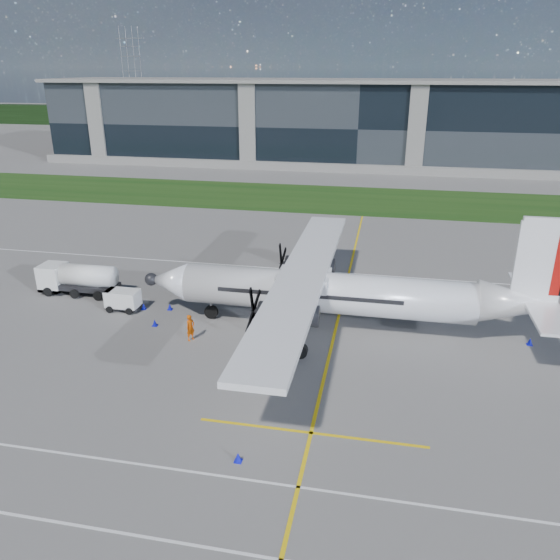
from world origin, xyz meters
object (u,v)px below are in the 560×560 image
baggage_tug (123,300)px  safety_cone_nose_stbd (170,307)px  pylon_west (132,76)px  ground_crew_person (190,326)px  safety_cone_nose_port (155,323)px  safety_cone_portwing (238,457)px  turboprop_aircraft (342,271)px  fuel_tanker_truck (73,279)px  safety_cone_fwd (144,306)px  safety_cone_tail (530,342)px

baggage_tug → safety_cone_nose_stbd: bearing=11.6°
pylon_west → ground_crew_person: pylon_west is taller
safety_cone_nose_stbd → safety_cone_nose_port: bearing=-89.8°
safety_cone_nose_port → safety_cone_portwing: bearing=-52.7°
pylon_west → safety_cone_nose_port: (69.92, -145.79, -14.75)m
pylon_west → safety_cone_portwing: 178.42m
safety_cone_portwing → safety_cone_nose_port: (-9.95, 13.07, 0.00)m
pylon_west → turboprop_aircraft: pylon_west is taller
safety_cone_portwing → safety_cone_nose_stbd: same height
fuel_tanker_truck → safety_cone_nose_stbd: (9.09, -1.57, -1.05)m
turboprop_aircraft → safety_cone_nose_port: bearing=-171.1°
safety_cone_fwd → safety_cone_nose_stbd: size_ratio=1.00×
safety_cone_fwd → pylon_west: bearing=115.4°
fuel_tanker_truck → safety_cone_portwing: 25.94m
pylon_west → baggage_tug: bearing=-65.2°
pylon_west → ground_crew_person: (73.30, -147.37, -13.92)m
safety_cone_nose_port → safety_cone_fwd: size_ratio=1.00×
safety_cone_fwd → safety_cone_nose_stbd: bearing=9.2°
pylon_west → safety_cone_nose_port: pylon_west is taller
ground_crew_person → safety_cone_nose_stbd: ground_crew_person is taller
pylon_west → turboprop_aircraft: bearing=-59.9°
baggage_tug → safety_cone_portwing: 20.39m
safety_cone_nose_port → safety_cone_nose_stbd: 2.92m
fuel_tanker_truck → safety_cone_nose_port: fuel_tanker_truck is taller
safety_cone_fwd → safety_cone_portwing: bearing=-52.5°
fuel_tanker_truck → ground_crew_person: bearing=-26.0°
safety_cone_portwing → safety_cone_nose_stbd: 18.84m
safety_cone_nose_port → safety_cone_nose_stbd: bearing=90.2°
fuel_tanker_truck → safety_cone_nose_stbd: size_ratio=13.82×
baggage_tug → pylon_west: bearing=114.8°
baggage_tug → safety_cone_nose_port: (3.54, -2.20, -0.56)m
safety_cone_nose_port → safety_cone_tail: bearing=5.0°
pylon_west → ground_crew_person: bearing=-63.6°
pylon_west → ground_crew_person: 165.19m
fuel_tanker_truck → safety_cone_nose_port: bearing=-26.3°
safety_cone_fwd → safety_cone_nose_stbd: 2.07m
safety_cone_nose_port → safety_cone_fwd: 3.31m
turboprop_aircraft → safety_cone_portwing: bearing=-102.7°
pylon_west → safety_cone_nose_stbd: size_ratio=60.00×
ground_crew_person → safety_cone_tail: 23.30m
safety_cone_tail → safety_cone_portwing: size_ratio=1.00×
fuel_tanker_truck → safety_cone_nose_port: size_ratio=13.82×
pylon_west → fuel_tanker_truck: pylon_west is taller
safety_cone_tail → safety_cone_nose_stbd: (-26.35, 0.61, 0.00)m
fuel_tanker_truck → safety_cone_tail: fuel_tanker_truck is taller
turboprop_aircraft → ground_crew_person: bearing=-159.8°
ground_crew_person → safety_cone_tail: bearing=-50.9°
fuel_tanker_truck → turboprop_aircraft: bearing=-6.1°
safety_cone_nose_stbd → fuel_tanker_truck: bearing=170.2°
baggage_tug → safety_cone_nose_stbd: 3.65m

